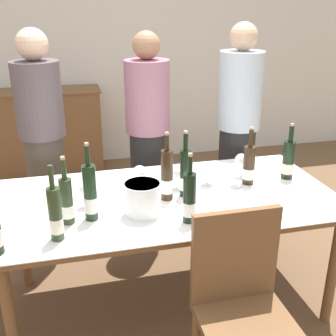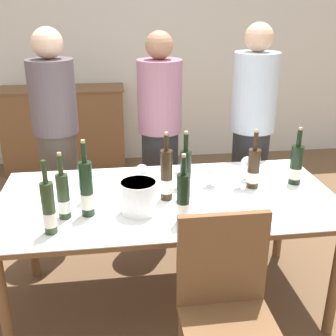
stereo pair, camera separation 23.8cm
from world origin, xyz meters
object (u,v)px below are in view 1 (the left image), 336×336
object	(u,v)px
person_guest_left	(148,141)
wine_glass_4	(241,161)
wine_bottle_1	(189,199)
wine_glass_1	(85,190)
wine_glass_3	(177,174)
sideboard_cabinet	(40,133)
wine_bottle_0	(249,166)
chair_near_front	(242,299)
wine_bottle_5	(90,194)
person_guest_right	(238,134)
ice_bucket	(142,198)
dining_table	(168,206)
wine_bottle_6	(288,160)
wine_glass_2	(140,173)
wine_bottle_4	(185,174)
wine_bottle_7	(167,176)
wine_glass_5	(208,170)
wine_bottle_8	(67,202)
person_host	(44,147)
wine_glass_0	(237,171)
wine_bottle_2	(55,215)

from	to	relation	value
person_guest_left	wine_glass_4	bearing A→B (deg)	-54.38
wine_bottle_1	wine_glass_1	size ratio (longest dim) A/B	2.59
wine_glass_3	sideboard_cabinet	bearing A→B (deg)	111.26
wine_bottle_0	person_guest_left	bearing A→B (deg)	121.37
wine_glass_4	chair_near_front	distance (m)	1.02
wine_bottle_5	person_guest_right	distance (m)	1.52
ice_bucket	wine_glass_1	xyz separation A→B (m)	(-0.29, 0.15, 0.01)
dining_table	chair_near_front	size ratio (longest dim) A/B	2.07
wine_bottle_1	wine_glass_4	distance (m)	0.70
wine_bottle_5	wine_glass_1	size ratio (longest dim) A/B	2.90
wine_bottle_6	wine_glass_2	distance (m)	0.95
wine_bottle_1	wine_glass_2	size ratio (longest dim) A/B	2.42
wine_bottle_4	wine_glass_4	world-z (taller)	wine_bottle_4
wine_bottle_7	dining_table	bearing A→B (deg)	63.63
wine_glass_5	person_guest_right	distance (m)	0.81
ice_bucket	wine_bottle_6	distance (m)	1.02
wine_bottle_8	wine_glass_2	size ratio (longest dim) A/B	2.34
wine_bottle_7	wine_glass_1	distance (m)	0.46
wine_glass_1	person_host	bearing A→B (deg)	105.36
wine_bottle_0	wine_glass_0	size ratio (longest dim) A/B	2.55
sideboard_cabinet	chair_near_front	world-z (taller)	chair_near_front
wine_glass_0	person_guest_left	size ratio (longest dim) A/B	0.09
wine_bottle_2	chair_near_front	xyz separation A→B (m)	(0.79, -0.40, -0.33)
wine_bottle_0	wine_bottle_4	size ratio (longest dim) A/B	0.93
wine_glass_2	person_guest_left	world-z (taller)	person_guest_left
wine_bottle_0	wine_bottle_1	xyz separation A→B (m)	(-0.50, -0.38, 0.01)
wine_bottle_5	sideboard_cabinet	bearing A→B (deg)	98.38
wine_glass_1	wine_glass_0	bearing A→B (deg)	3.89
person_host	person_guest_right	size ratio (longest dim) A/B	0.99
wine_glass_2	wine_bottle_1	bearing A→B (deg)	-68.74
wine_glass_3	person_guest_right	size ratio (longest dim) A/B	0.08
wine_bottle_0	wine_bottle_8	world-z (taller)	wine_bottle_0
dining_table	wine_bottle_4	size ratio (longest dim) A/B	4.97
wine_bottle_0	wine_bottle_4	bearing A→B (deg)	-170.23
sideboard_cabinet	person_host	distance (m)	1.64
sideboard_cabinet	person_guest_right	world-z (taller)	person_guest_right
wine_bottle_1	person_host	bearing A→B (deg)	122.68
wine_bottle_2	sideboard_cabinet	bearing A→B (deg)	94.33
sideboard_cabinet	person_host	xyz separation A→B (m)	(0.12, -1.59, 0.36)
wine_bottle_7	wine_glass_3	distance (m)	0.16
chair_near_front	person_host	size ratio (longest dim) A/B	0.57
ice_bucket	wine_bottle_4	xyz separation A→B (m)	(0.28, 0.16, 0.04)
wine_glass_5	chair_near_front	distance (m)	0.89
wine_bottle_2	wine_glass_5	world-z (taller)	wine_bottle_2
dining_table	person_guest_right	size ratio (longest dim) A/B	1.17
wine_glass_4	person_guest_right	bearing A→B (deg)	69.51
wine_bottle_7	wine_glass_4	distance (m)	0.58
wine_glass_4	wine_glass_0	bearing A→B (deg)	-121.92
dining_table	ice_bucket	bearing A→B (deg)	-136.97
wine_bottle_2	wine_glass_2	bearing A→B (deg)	43.48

